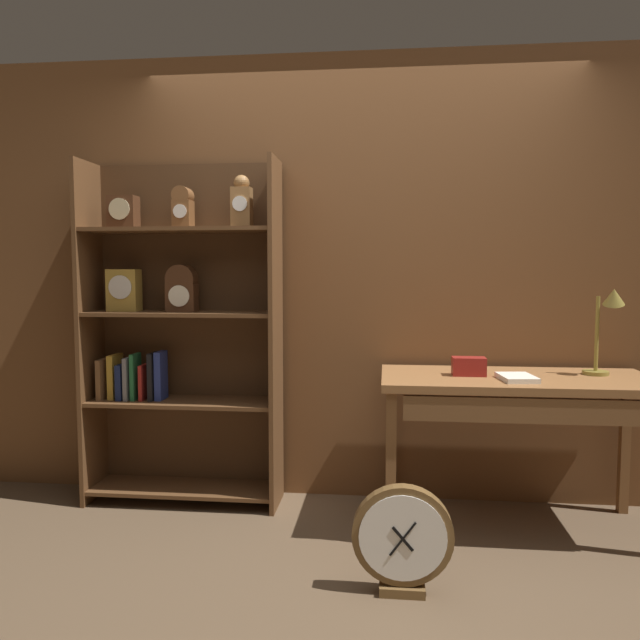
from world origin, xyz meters
TOP-DOWN VIEW (x-y plane):
  - ground_plane at (0.00, 0.00)m, footprint 10.00×10.00m
  - back_wood_panel at (0.00, 1.26)m, footprint 4.80×0.05m
  - bookshelf at (-1.05, 1.08)m, footprint 1.12×0.33m
  - workbench at (0.83, 0.84)m, footprint 1.39×0.65m
  - desk_lamp at (1.29, 0.93)m, footprint 0.20×0.19m
  - toolbox_small at (0.58, 0.86)m, footprint 0.17×0.10m
  - open_repair_manual at (0.80, 0.75)m, footprint 0.19×0.24m
  - round_clock_large at (0.23, 0.13)m, footprint 0.42×0.11m

SIDE VIEW (x-z plane):
  - ground_plane at x=0.00m, z-range 0.00..0.00m
  - round_clock_large at x=0.23m, z-range 0.00..0.47m
  - workbench at x=0.83m, z-range 0.31..1.12m
  - open_repair_manual at x=0.80m, z-range 0.81..0.83m
  - toolbox_small at x=0.58m, z-range 0.81..0.90m
  - bookshelf at x=-1.05m, z-range 0.02..2.00m
  - desk_lamp at x=1.29m, z-range 0.87..1.34m
  - back_wood_panel at x=0.00m, z-range 0.00..2.60m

